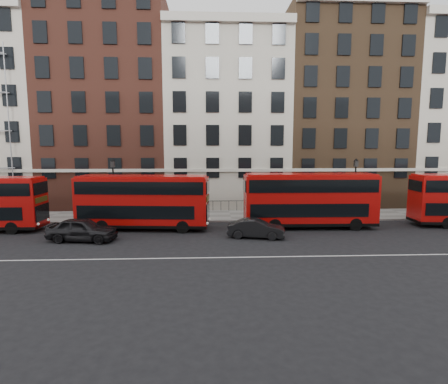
{
  "coord_description": "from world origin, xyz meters",
  "views": [
    {
      "loc": [
        -2.06,
        -21.82,
        6.39
      ],
      "look_at": [
        -0.84,
        5.0,
        3.0
      ],
      "focal_mm": 28.0,
      "sensor_mm": 36.0,
      "label": 1
    }
  ],
  "objects_px": {
    "bus_c": "(309,199)",
    "car_front": "(256,229)",
    "car_rear": "(82,229)",
    "bus_b": "(143,201)"
  },
  "relations": [
    {
      "from": "bus_c",
      "to": "car_front",
      "type": "xyz_separation_m",
      "value": [
        -4.63,
        -2.94,
        -1.68
      ]
    },
    {
      "from": "bus_c",
      "to": "car_rear",
      "type": "bearing_deg",
      "value": -168.31
    },
    {
      "from": "bus_b",
      "to": "car_rear",
      "type": "xyz_separation_m",
      "value": [
        -3.58,
        -3.25,
        -1.48
      ]
    },
    {
      "from": "bus_b",
      "to": "car_rear",
      "type": "bearing_deg",
      "value": -132.82
    },
    {
      "from": "car_rear",
      "to": "car_front",
      "type": "relative_size",
      "value": 1.16
    },
    {
      "from": "car_rear",
      "to": "bus_b",
      "type": "bearing_deg",
      "value": -40.02
    },
    {
      "from": "bus_b",
      "to": "bus_c",
      "type": "relative_size",
      "value": 0.99
    },
    {
      "from": "car_rear",
      "to": "car_front",
      "type": "distance_m",
      "value": 12.13
    },
    {
      "from": "bus_b",
      "to": "bus_c",
      "type": "xyz_separation_m",
      "value": [
        13.19,
        -0.0,
        0.06
      ]
    },
    {
      "from": "bus_c",
      "to": "car_rear",
      "type": "height_order",
      "value": "bus_c"
    }
  ]
}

